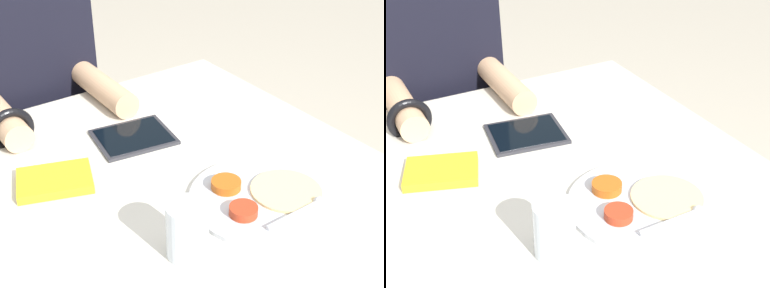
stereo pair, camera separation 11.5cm
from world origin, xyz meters
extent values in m
cylinder|color=#B7BABF|center=(0.16, -0.20, 0.74)|extent=(0.30, 0.30, 0.01)
cylinder|color=#B75114|center=(0.12, -0.13, 0.76)|extent=(0.06, 0.06, 0.02)
cylinder|color=#A83319|center=(0.10, -0.22, 0.76)|extent=(0.06, 0.06, 0.02)
cylinder|color=#DBBC7F|center=(0.22, -0.21, 0.75)|extent=(0.15, 0.15, 0.01)
cylinder|color=#B7BABF|center=(0.17, -0.28, 0.75)|extent=(0.14, 0.01, 0.01)
sphere|color=#B7BABF|center=(0.24, -0.28, 0.75)|extent=(0.02, 0.02, 0.02)
cube|color=silver|center=(-0.15, 0.10, 0.74)|extent=(0.18, 0.15, 0.01)
cube|color=gold|center=(-0.15, 0.10, 0.75)|extent=(0.18, 0.16, 0.02)
cube|color=#28282D|center=(0.08, 0.17, 0.74)|extent=(0.20, 0.18, 0.01)
cube|color=black|center=(0.08, 0.17, 0.75)|extent=(0.18, 0.16, 0.00)
cube|color=black|center=(-0.02, 0.62, 0.22)|extent=(0.34, 0.22, 0.44)
cube|color=black|center=(-0.02, 0.62, 0.74)|extent=(0.38, 0.20, 0.60)
cylinder|color=tan|center=(-0.16, 0.40, 0.77)|extent=(0.07, 0.28, 0.07)
cylinder|color=tan|center=(0.12, 0.40, 0.77)|extent=(0.07, 0.28, 0.07)
torus|color=black|center=(-0.16, 0.32, 0.77)|extent=(0.11, 0.02, 0.11)
cylinder|color=silver|center=(-0.05, -0.24, 0.79)|extent=(0.07, 0.07, 0.11)
camera|label=1|loc=(-0.45, -0.82, 1.40)|focal=50.00mm
camera|label=2|loc=(-0.35, -0.88, 1.40)|focal=50.00mm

